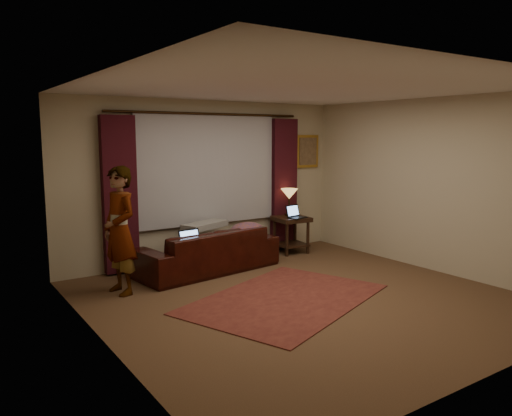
{
  "coord_description": "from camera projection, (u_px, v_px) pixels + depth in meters",
  "views": [
    {
      "loc": [
        -3.88,
        -4.71,
        2.03
      ],
      "look_at": [
        0.1,
        1.2,
        1.0
      ],
      "focal_mm": 35.0,
      "sensor_mm": 36.0,
      "label": 1
    }
  ],
  "objects": [
    {
      "name": "picture_frame",
      "position": [
        307.0,
        151.0,
        9.24
      ],
      "size": [
        0.5,
        0.04,
        0.6
      ],
      "primitive_type": "cube",
      "color": "gold",
      "rests_on": "wall_back"
    },
    {
      "name": "wall_right",
      "position": [
        433.0,
        185.0,
        7.5
      ],
      "size": [
        0.02,
        5.0,
        2.6
      ],
      "primitive_type": "cube",
      "color": "#BCB091",
      "rests_on": "ground"
    },
    {
      "name": "wall_left",
      "position": [
        100.0,
        214.0,
        4.74
      ],
      "size": [
        0.02,
        5.0,
        2.6
      ],
      "primitive_type": "cube",
      "color": "#BCB091",
      "rests_on": "ground"
    },
    {
      "name": "tiffany_lamp",
      "position": [
        289.0,
        202.0,
        8.77
      ],
      "size": [
        0.34,
        0.34,
        0.48
      ],
      "primitive_type": null,
      "rotation": [
        0.0,
        0.0,
        -0.15
      ],
      "color": "olive",
      "rests_on": "end_table"
    },
    {
      "name": "sheer_curtain",
      "position": [
        208.0,
        169.0,
        8.09
      ],
      "size": [
        2.5,
        0.05,
        1.8
      ],
      "primitive_type": "cube",
      "color": "#A4A4AC",
      "rests_on": "wall_back"
    },
    {
      "name": "floor",
      "position": [
        302.0,
        298.0,
        6.3
      ],
      "size": [
        5.0,
        5.0,
        0.01
      ],
      "primitive_type": "cube",
      "color": "brown",
      "rests_on": "ground"
    },
    {
      "name": "ceiling",
      "position": [
        305.0,
        88.0,
        5.93
      ],
      "size": [
        5.0,
        5.0,
        0.02
      ],
      "primitive_type": "cube",
      "color": "silver",
      "rests_on": "ground"
    },
    {
      "name": "person",
      "position": [
        120.0,
        231.0,
        6.39
      ],
      "size": [
        0.57,
        0.57,
        1.66
      ],
      "primitive_type": "imported",
      "rotation": [
        0.0,
        0.0,
        -1.39
      ],
      "color": "gray",
      "rests_on": "floor"
    },
    {
      "name": "sofa",
      "position": [
        207.0,
        242.0,
        7.51
      ],
      "size": [
        2.31,
        1.24,
        0.89
      ],
      "primitive_type": "imported",
      "rotation": [
        0.0,
        0.0,
        3.28
      ],
      "color": "black",
      "rests_on": "floor"
    },
    {
      "name": "clothing_pile",
      "position": [
        247.0,
        230.0,
        7.85
      ],
      "size": [
        0.65,
        0.57,
        0.23
      ],
      "primitive_type": "ellipsoid",
      "rotation": [
        0.0,
        0.0,
        0.29
      ],
      "color": "brown",
      "rests_on": "sofa"
    },
    {
      "name": "throw_blanket",
      "position": [
        205.0,
        210.0,
        7.75
      ],
      "size": [
        0.85,
        0.59,
        0.09
      ],
      "primitive_type": "cube",
      "rotation": [
        0.0,
        0.0,
        0.38
      ],
      "color": "gray",
      "rests_on": "sofa"
    },
    {
      "name": "drape_right",
      "position": [
        284.0,
        184.0,
        8.93
      ],
      "size": [
        0.5,
        0.14,
        2.3
      ],
      "primitive_type": "cube",
      "color": "#350C14",
      "rests_on": "floor"
    },
    {
      "name": "end_table",
      "position": [
        291.0,
        235.0,
        8.73
      ],
      "size": [
        0.61,
        0.61,
        0.64
      ],
      "primitive_type": "cube",
      "rotation": [
        0.0,
        0.0,
        -0.11
      ],
      "color": "black",
      "rests_on": "floor"
    },
    {
      "name": "laptop_sofa",
      "position": [
        194.0,
        239.0,
        7.13
      ],
      "size": [
        0.37,
        0.39,
        0.24
      ],
      "primitive_type": null,
      "rotation": [
        0.0,
        0.0,
        0.09
      ],
      "color": "black",
      "rests_on": "sofa"
    },
    {
      "name": "wall_front",
      "position": [
        499.0,
        227.0,
        4.06
      ],
      "size": [
        5.0,
        0.02,
        2.6
      ],
      "primitive_type": "cube",
      "color": "#BCB091",
      "rests_on": "ground"
    },
    {
      "name": "wall_back",
      "position": [
        207.0,
        181.0,
        8.17
      ],
      "size": [
        5.0,
        0.02,
        2.6
      ],
      "primitive_type": "cube",
      "color": "#BCB091",
      "rests_on": "ground"
    },
    {
      "name": "drape_left",
      "position": [
        120.0,
        195.0,
        7.27
      ],
      "size": [
        0.5,
        0.14,
        2.3
      ],
      "primitive_type": "cube",
      "color": "#350C14",
      "rests_on": "floor"
    },
    {
      "name": "curtain_rod",
      "position": [
        209.0,
        114.0,
        7.92
      ],
      "size": [
        0.04,
        0.04,
        3.4
      ],
      "primitive_type": "cylinder",
      "color": "black",
      "rests_on": "wall_back"
    },
    {
      "name": "laptop_table",
      "position": [
        297.0,
        212.0,
        8.54
      ],
      "size": [
        0.36,
        0.39,
        0.22
      ],
      "primitive_type": null,
      "rotation": [
        0.0,
        0.0,
        0.2
      ],
      "color": "black",
      "rests_on": "end_table"
    },
    {
      "name": "area_rug",
      "position": [
        285.0,
        299.0,
        6.25
      ],
      "size": [
        2.99,
        2.5,
        0.01
      ],
      "primitive_type": "cube",
      "rotation": [
        0.0,
        0.0,
        0.36
      ],
      "color": "maroon",
      "rests_on": "floor"
    }
  ]
}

